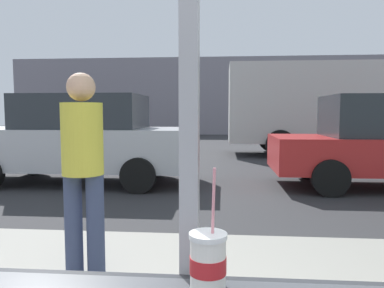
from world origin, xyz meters
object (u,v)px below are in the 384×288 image
(pedestrian, at_px, (83,163))
(parked_car_silver, at_px, (80,139))
(soda_cup_left, at_px, (208,264))
(box_truck, at_px, (323,107))

(pedestrian, bearing_deg, parked_car_silver, 112.02)
(parked_car_silver, bearing_deg, soda_cup_left, -65.87)
(soda_cup_left, xyz_separation_m, box_truck, (3.36, 11.77, 0.56))
(soda_cup_left, distance_m, parked_car_silver, 6.97)
(box_truck, xyz_separation_m, pedestrian, (-4.42, -9.83, -0.59))
(soda_cup_left, relative_size, box_truck, 0.05)
(soda_cup_left, xyz_separation_m, parked_car_silver, (-2.85, 6.36, -0.17))
(pedestrian, bearing_deg, soda_cup_left, -61.27)
(parked_car_silver, distance_m, pedestrian, 4.78)
(soda_cup_left, bearing_deg, box_truck, 74.07)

